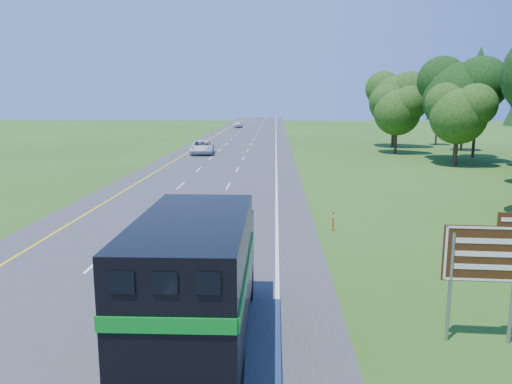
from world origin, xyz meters
The scene contains 7 objects.
road centered at (0.00, 50.00, 0.02)m, with size 15.00×260.00×0.04m, color #38383A.
lane_markings centered at (0.00, 50.00, 0.04)m, with size 11.15×260.00×0.01m.
horse_truck centered at (3.41, 3.94, 2.03)m, with size 2.70×8.40×3.71m.
white_suv centered at (-3.44, 51.49, 0.86)m, with size 2.70×5.87×1.63m, color silver.
far_car centered at (-3.27, 108.55, 0.78)m, with size 1.75×4.36×1.49m, color silver.
exit_sign centered at (11.00, 4.69, 2.37)m, with size 2.15×0.20×3.65m.
delineator centered at (8.33, 16.31, 0.53)m, with size 0.08×0.04×0.98m.
Camera 1 is at (5.40, -8.23, 6.54)m, focal length 35.00 mm.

